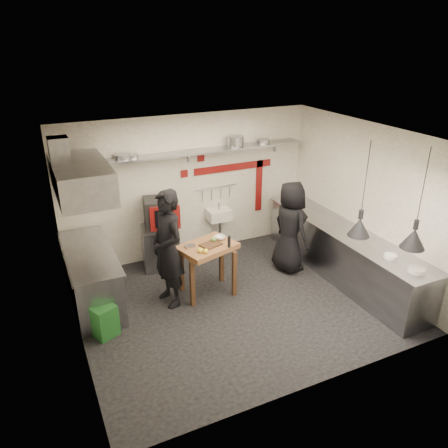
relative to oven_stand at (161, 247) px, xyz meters
name	(u,v)px	position (x,y,z in m)	size (l,w,h in m)	color
floor	(237,302)	(0.75, -1.75, -0.40)	(5.00, 5.00, 0.00)	black
ceiling	(239,136)	(0.75, -1.75, 2.40)	(5.00, 5.00, 0.00)	beige
wall_back	(189,187)	(0.75, 0.35, 1.00)	(5.00, 0.04, 2.80)	white
wall_front	(319,293)	(0.75, -3.85, 1.00)	(5.00, 0.04, 2.80)	white
wall_left	(70,259)	(-1.75, -1.75, 1.00)	(0.04, 4.20, 2.80)	white
wall_right	(363,202)	(3.25, -1.75, 1.00)	(0.04, 4.20, 2.80)	white
red_band_horiz	(234,167)	(1.70, 0.33, 1.28)	(1.70, 0.02, 0.14)	maroon
red_band_vert	(259,186)	(2.30, 0.33, 0.80)	(0.14, 0.02, 1.10)	maroon
red_tile_a	(201,158)	(1.00, 0.33, 1.55)	(0.14, 0.02, 0.14)	maroon
red_tile_b	(184,174)	(0.65, 0.33, 1.28)	(0.14, 0.02, 0.14)	maroon
back_shelf	(192,152)	(0.75, 0.17, 1.72)	(4.60, 0.34, 0.04)	gray
shelf_bracket_left	(85,168)	(-1.15, 0.32, 1.62)	(0.04, 0.06, 0.24)	gray
shelf_bracket_mid	(189,156)	(0.75, 0.32, 1.62)	(0.04, 0.06, 0.24)	gray
shelf_bracket_right	(275,146)	(2.65, 0.32, 1.62)	(0.04, 0.06, 0.24)	gray
pan_far_left	(122,157)	(-0.53, 0.17, 1.79)	(0.28, 0.28, 0.09)	gray
pan_mid_left	(132,156)	(-0.36, 0.17, 1.78)	(0.22, 0.22, 0.07)	gray
stock_pot	(235,141)	(1.66, 0.17, 1.84)	(0.32, 0.32, 0.20)	gray
pan_right	(263,141)	(2.27, 0.17, 1.78)	(0.26, 0.26, 0.08)	gray
oven_stand	(161,247)	(0.00, 0.00, 0.00)	(0.66, 0.60, 0.80)	gray
combi_oven	(159,213)	(0.02, 0.00, 0.69)	(0.54, 0.50, 0.58)	black
oven_door	(165,218)	(0.04, -0.26, 0.69)	(0.55, 0.03, 0.46)	maroon
oven_glass	(164,219)	(0.02, -0.28, 0.69)	(0.34, 0.01, 0.34)	black
hand_sink	(219,215)	(1.30, 0.17, 0.38)	(0.46, 0.34, 0.22)	silver
sink_tap	(219,206)	(1.30, 0.17, 0.56)	(0.03, 0.03, 0.14)	gray
sink_drain	(220,235)	(1.30, 0.13, -0.06)	(0.06, 0.06, 0.66)	gray
utensil_rail	(216,187)	(1.30, 0.31, 0.92)	(0.02, 0.02, 0.90)	gray
counter_right	(342,253)	(2.90, -1.75, 0.05)	(0.70, 3.80, 0.90)	gray
counter_right_top	(345,230)	(2.90, -1.75, 0.52)	(0.76, 3.90, 0.03)	gray
plate_stack	(417,270)	(2.87, -3.40, 0.56)	(0.24, 0.24, 0.07)	silver
small_bowl_right	(390,256)	(2.85, -2.90, 0.56)	(0.20, 0.20, 0.05)	silver
counter_left	(92,278)	(-1.40, -0.70, 0.05)	(0.70, 1.90, 0.90)	gray
counter_left_top	(88,253)	(-1.40, -0.70, 0.52)	(0.76, 2.00, 0.03)	gray
extractor_hood	(81,179)	(-1.35, -0.70, 1.75)	(0.78, 1.60, 0.50)	gray
hood_duct	(60,154)	(-1.60, -0.70, 2.15)	(0.28, 0.28, 0.50)	gray
green_bin	(104,321)	(-1.41, -1.68, -0.15)	(0.33, 0.33, 0.50)	#19521F
prep_table	(208,269)	(0.44, -1.26, 0.06)	(0.92, 0.64, 0.92)	#8D5F38
cutting_board	(211,244)	(0.49, -1.30, 0.53)	(0.34, 0.24, 0.03)	#452B1A
pepper_mill	(229,242)	(0.74, -1.49, 0.62)	(0.05, 0.05, 0.20)	black
lemon_a	(200,250)	(0.23, -1.46, 0.56)	(0.09, 0.09, 0.09)	yellow
lemon_b	(206,251)	(0.30, -1.52, 0.56)	(0.08, 0.08, 0.08)	yellow
veg_ball	(214,239)	(0.58, -1.20, 0.57)	(0.10, 0.10, 0.10)	#679444
steel_tray	(190,246)	(0.15, -1.21, 0.54)	(0.17, 0.11, 0.03)	gray
bowl	(220,238)	(0.73, -1.15, 0.55)	(0.19, 0.19, 0.06)	silver
heat_lamp_near	(364,190)	(2.29, -2.73, 1.67)	(0.33, 0.33, 1.45)	black
heat_lamp_far	(421,200)	(2.75, -3.34, 1.66)	(0.35, 0.35, 1.47)	black
chef_left	(168,249)	(-0.24, -1.26, 0.59)	(0.72, 0.47, 1.97)	black
chef_right	(290,227)	(2.16, -1.13, 0.47)	(0.85, 0.55, 1.74)	black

